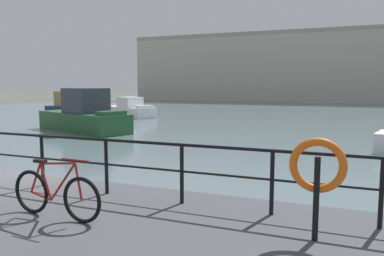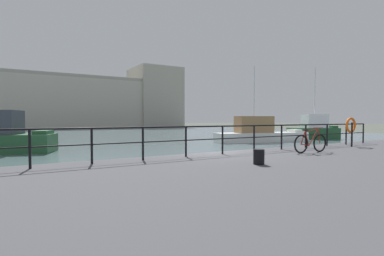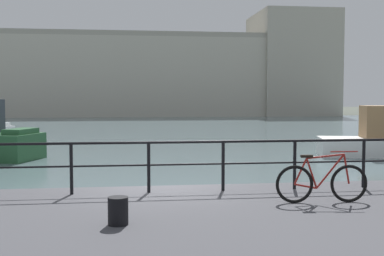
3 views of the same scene
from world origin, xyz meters
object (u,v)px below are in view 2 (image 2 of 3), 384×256
object	(u,v)px
moored_small_launch	(259,133)
mooring_bollard	(259,157)
moored_cabin_cruiser	(314,129)
harbor_building	(81,102)
life_ring_stand	(351,126)
parked_bicycle	(310,143)

from	to	relation	value
moored_small_launch	mooring_bollard	xyz separation A→B (m)	(-13.63, -14.20, 0.22)
moored_cabin_cruiser	mooring_bollard	bearing A→B (deg)	-121.16
moored_small_launch	mooring_bollard	distance (m)	19.68
moored_small_launch	harbor_building	bearing A→B (deg)	111.50
moored_cabin_cruiser	life_ring_stand	xyz separation A→B (m)	(-14.14, -12.51, 0.80)
harbor_building	mooring_bollard	xyz separation A→B (m)	(-6.33, -66.27, -5.02)
harbor_building	moored_cabin_cruiser	bearing A→B (deg)	-73.44
harbor_building	parked_bicycle	size ratio (longest dim) A/B	33.96
moored_small_launch	parked_bicycle	distance (m)	16.38
moored_cabin_cruiser	harbor_building	bearing A→B (deg)	132.10
parked_bicycle	life_ring_stand	xyz separation A→B (m)	(3.86, 0.68, 0.59)
moored_cabin_cruiser	life_ring_stand	world-z (taller)	moored_cabin_cruiser
harbor_building	parked_bicycle	world-z (taller)	harbor_building
moored_small_launch	mooring_bollard	bearing A→B (deg)	-120.31
harbor_building	life_ring_stand	world-z (taller)	harbor_building
harbor_building	life_ring_stand	distance (m)	64.63
harbor_building	mooring_bollard	size ratio (longest dim) A/B	136.65
moored_small_launch	parked_bicycle	size ratio (longest dim) A/B	5.28
moored_small_launch	parked_bicycle	xyz separation A→B (m)	(-9.85, -13.08, 0.39)
harbor_building	parked_bicycle	distance (m)	65.38
moored_small_launch	mooring_bollard	size ratio (longest dim) A/B	21.25
parked_bicycle	life_ring_stand	bearing A→B (deg)	13.10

